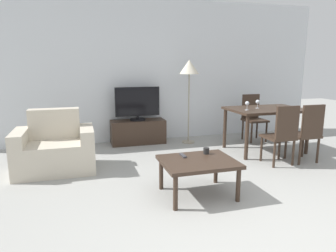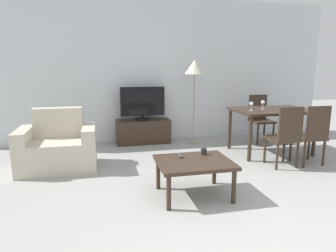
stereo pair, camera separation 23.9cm
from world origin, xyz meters
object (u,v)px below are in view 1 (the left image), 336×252
(tv_stand, at_px, (138,132))
(wine_glass_left, at_px, (247,104))
(armchair, at_px, (55,149))
(remote_primary, at_px, (183,156))
(tv, at_px, (138,104))
(floor_lamp, at_px, (189,71))
(dining_chair_near_right, at_px, (307,131))
(cup_white_near, at_px, (206,151))
(dining_table, at_px, (266,114))
(dining_chair_near, at_px, (282,133))
(coffee_table, at_px, (198,164))
(wine_glass_center, at_px, (258,102))
(dining_chair_far, at_px, (253,115))

(tv_stand, relative_size, wine_glass_left, 6.93)
(armchair, distance_m, remote_primary, 1.89)
(tv, distance_m, floor_lamp, 1.13)
(tv, bearing_deg, dining_chair_near_right, -39.61)
(dining_chair_near_right, xyz_separation_m, cup_white_near, (-1.83, -0.44, -0.04))
(tv, distance_m, dining_table, 2.29)
(tv, height_order, wine_glass_left, tv)
(floor_lamp, xyz_separation_m, remote_primary, (-0.84, -2.08, -0.93))
(dining_table, height_order, cup_white_near, dining_table)
(tv_stand, distance_m, dining_chair_near_right, 2.91)
(dining_chair_near, height_order, dining_chair_near_right, same)
(dining_chair_near, relative_size, dining_chair_near_right, 1.00)
(dining_chair_near, relative_size, floor_lamp, 0.58)
(dining_table, bearing_deg, dining_chair_near_right, -73.43)
(tv_stand, bearing_deg, tv, -90.00)
(coffee_table, bearing_deg, floor_lamp, 72.42)
(tv, distance_m, wine_glass_center, 2.14)
(tv, height_order, cup_white_near, tv)
(wine_glass_left, bearing_deg, dining_chair_far, 52.23)
(wine_glass_left, height_order, wine_glass_center, same)
(dining_chair_far, relative_size, dining_chair_near_right, 1.00)
(wine_glass_center, bearing_deg, armchair, -178.64)
(coffee_table, distance_m, wine_glass_left, 1.93)
(tv_stand, xyz_separation_m, coffee_table, (0.22, -2.48, 0.14))
(wine_glass_left, xyz_separation_m, wine_glass_center, (0.28, 0.13, 0.00))
(wine_glass_center, bearing_deg, tv, 150.14)
(cup_white_near, distance_m, wine_glass_center, 1.94)
(tv, relative_size, wine_glass_center, 5.69)
(coffee_table, relative_size, floor_lamp, 0.53)
(dining_chair_far, distance_m, remote_primary, 2.88)
(dining_chair_near_right, distance_m, remote_primary, 2.18)
(tv, bearing_deg, coffee_table, -84.99)
(dining_chair_far, bearing_deg, dining_chair_near_right, -90.00)
(dining_chair_near_right, distance_m, floor_lamp, 2.25)
(dining_table, height_order, floor_lamp, floor_lamp)
(dining_chair_near_right, xyz_separation_m, remote_primary, (-2.13, -0.46, -0.06))
(tv_stand, relative_size, floor_lamp, 0.65)
(remote_primary, bearing_deg, wine_glass_left, 36.60)
(dining_chair_near, xyz_separation_m, cup_white_near, (-1.39, -0.44, -0.04))
(dining_table, height_order, remote_primary, dining_table)
(dining_chair_near, bearing_deg, armchair, 167.59)
(tv, relative_size, dining_chair_near_right, 0.92)
(dining_chair_near_right, bearing_deg, tv, 140.39)
(tv, bearing_deg, dining_chair_far, -9.23)
(dining_chair_near, bearing_deg, dining_chair_near_right, 0.00)
(tv_stand, height_order, wine_glass_center, wine_glass_center)
(coffee_table, bearing_deg, dining_chair_far, 46.48)
(tv, distance_m, dining_chair_far, 2.27)
(tv, relative_size, floor_lamp, 0.53)
(floor_lamp, distance_m, wine_glass_center, 1.36)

